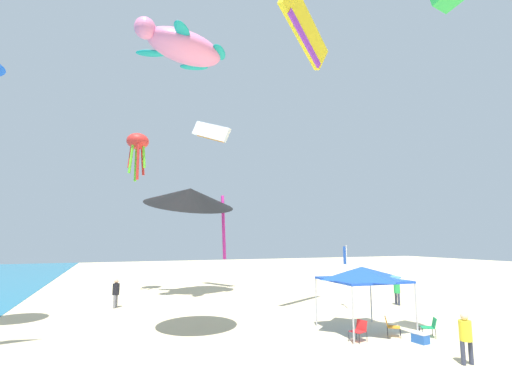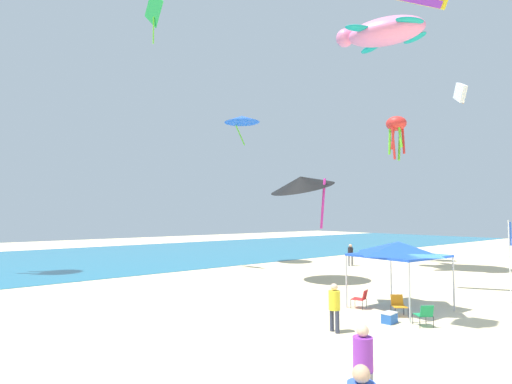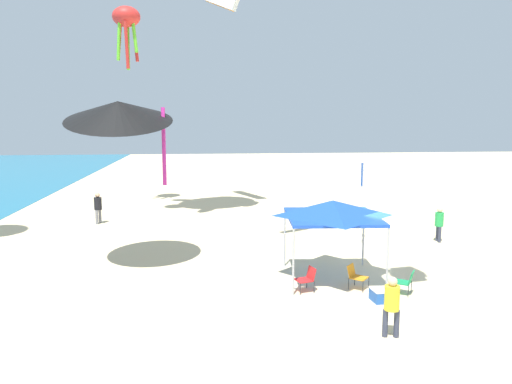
% 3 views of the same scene
% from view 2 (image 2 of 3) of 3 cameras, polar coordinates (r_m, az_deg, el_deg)
% --- Properties ---
extents(ground, '(120.00, 120.00, 0.10)m').
position_cam_2_polar(ground, '(18.99, 24.13, -15.53)').
color(ground, beige).
extents(ocean_strip, '(120.00, 26.16, 0.02)m').
position_cam_2_polar(ocean_strip, '(42.70, -16.79, -8.51)').
color(ocean_strip, teal).
rests_on(ocean_strip, ground).
extents(canopy_tent, '(3.48, 3.41, 2.92)m').
position_cam_2_polar(canopy_tent, '(18.92, 19.37, -7.60)').
color(canopy_tent, '#B7B7BC').
rests_on(canopy_tent, ground).
extents(folding_chair_facing_ocean, '(0.68, 0.75, 0.82)m').
position_cam_2_polar(folding_chair_facing_ocean, '(18.88, 14.56, -14.16)').
color(folding_chair_facing_ocean, black).
rests_on(folding_chair_facing_ocean, ground).
extents(folding_chair_left_of_tent, '(0.77, 0.80, 0.82)m').
position_cam_2_polar(folding_chair_left_of_tent, '(16.67, 22.59, -15.51)').
color(folding_chair_left_of_tent, black).
rests_on(folding_chair_left_of_tent, ground).
extents(folding_chair_right_of_tent, '(0.80, 0.81, 0.82)m').
position_cam_2_polar(folding_chair_right_of_tent, '(18.01, 19.37, -14.62)').
color(folding_chair_right_of_tent, black).
rests_on(folding_chair_right_of_tent, ground).
extents(cooler_box, '(0.66, 0.48, 0.40)m').
position_cam_2_polar(cooler_box, '(16.84, 18.23, -16.42)').
color(cooler_box, blue).
rests_on(cooler_box, ground).
extents(banner_flag, '(0.36, 0.06, 3.85)m').
position_cam_2_polar(banner_flag, '(22.34, 32.08, -7.29)').
color(banner_flag, silver).
rests_on(banner_flag, ground).
extents(person_kite_handler, '(0.42, 0.47, 1.78)m').
position_cam_2_polar(person_kite_handler, '(9.54, 14.80, -21.80)').
color(person_kite_handler, slate).
rests_on(person_kite_handler, ground).
extents(person_beachcomber, '(0.40, 0.44, 1.68)m').
position_cam_2_polar(person_beachcomber, '(14.98, 10.95, -15.12)').
color(person_beachcomber, '#33384C').
rests_on(person_beachcomber, ground).
extents(person_far_stroller, '(0.44, 0.41, 1.73)m').
position_cam_2_polar(person_far_stroller, '(33.53, 13.13, -8.36)').
color(person_far_stroller, slate).
rests_on(person_far_stroller, ground).
extents(kite_delta_blue, '(4.07, 4.07, 2.36)m').
position_cam_2_polar(kite_delta_blue, '(35.15, -1.98, 10.18)').
color(kite_delta_blue, blue).
extents(kite_parafoil_white, '(3.68, 2.59, 2.55)m').
position_cam_2_polar(kite_parafoil_white, '(34.85, 26.74, 12.35)').
color(kite_parafoil_white, white).
extents(kite_turtle_pink, '(6.83, 6.97, 3.11)m').
position_cam_2_polar(kite_turtle_pink, '(33.78, 17.52, 20.62)').
color(kite_turtle_pink, pink).
extents(kite_diamond_green, '(0.44, 2.88, 4.10)m').
position_cam_2_polar(kite_diamond_green, '(34.28, -14.18, 23.45)').
color(kite_diamond_green, green).
extents(kite_octopus_red, '(1.73, 1.73, 3.83)m').
position_cam_2_polar(kite_octopus_red, '(37.77, 19.10, 8.77)').
color(kite_octopus_red, red).
extents(kite_delta_black, '(4.31, 4.27, 3.71)m').
position_cam_2_polar(kite_delta_black, '(25.24, 6.43, 1.35)').
color(kite_delta_black, black).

